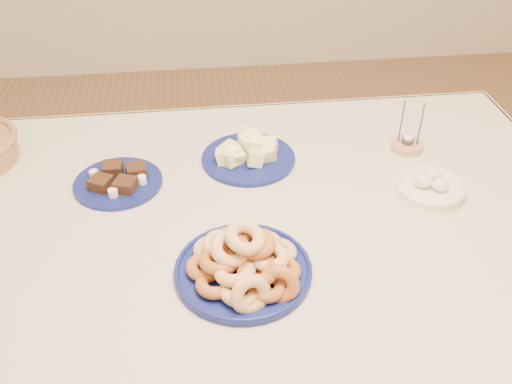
% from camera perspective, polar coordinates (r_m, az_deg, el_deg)
% --- Properties ---
extents(dining_table, '(1.71, 1.11, 0.75)m').
position_cam_1_polar(dining_table, '(1.47, -0.24, -5.26)').
color(dining_table, brown).
rests_on(dining_table, ground).
extents(donut_platter, '(0.35, 0.35, 0.14)m').
position_cam_1_polar(donut_platter, '(1.22, -1.15, -7.21)').
color(donut_platter, navy).
rests_on(donut_platter, dining_table).
extents(melon_plate, '(0.31, 0.31, 0.09)m').
position_cam_1_polar(melon_plate, '(1.58, -0.83, 3.89)').
color(melon_plate, navy).
rests_on(melon_plate, dining_table).
extents(brownie_plate, '(0.25, 0.25, 0.04)m').
position_cam_1_polar(brownie_plate, '(1.53, -13.60, 1.10)').
color(brownie_plate, navy).
rests_on(brownie_plate, dining_table).
extents(candle_holder, '(0.12, 0.12, 0.15)m').
position_cam_1_polar(candle_holder, '(1.69, 14.86, 4.57)').
color(candle_holder, tan).
rests_on(candle_holder, dining_table).
extents(egg_bowl, '(0.21, 0.21, 0.06)m').
position_cam_1_polar(egg_bowl, '(1.52, 17.06, 0.48)').
color(egg_bowl, white).
rests_on(egg_bowl, dining_table).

